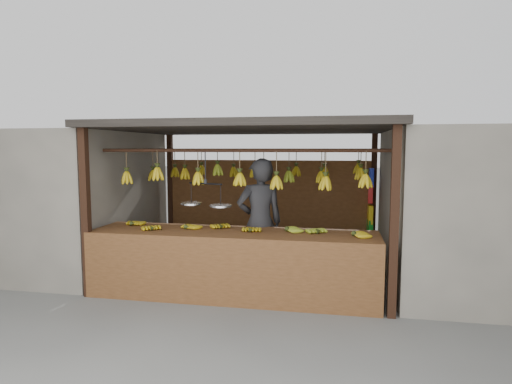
# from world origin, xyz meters

# --- Properties ---
(ground) EXTENTS (80.00, 80.00, 0.00)m
(ground) POSITION_xyz_m (0.00, 0.00, 0.00)
(ground) COLOR #5B5B57
(stall) EXTENTS (4.30, 3.30, 2.40)m
(stall) POSITION_xyz_m (0.00, 0.33, 1.97)
(stall) COLOR black
(stall) RESTS_ON ground
(neighbor_left) EXTENTS (3.00, 3.00, 2.30)m
(neighbor_left) POSITION_xyz_m (-3.60, 0.00, 1.15)
(neighbor_left) COLOR slate
(neighbor_left) RESTS_ON ground
(neighbor_right) EXTENTS (3.00, 3.00, 2.30)m
(neighbor_right) POSITION_xyz_m (3.60, 0.00, 1.15)
(neighbor_right) COLOR slate
(neighbor_right) RESTS_ON ground
(counter) EXTENTS (3.92, 0.89, 0.96)m
(counter) POSITION_xyz_m (-0.05, -1.24, 0.72)
(counter) COLOR brown
(counter) RESTS_ON ground
(hanging_bananas) EXTENTS (3.57, 2.22, 0.39)m
(hanging_bananas) POSITION_xyz_m (0.00, -0.01, 1.61)
(hanging_bananas) COLOR #BC9C14
(hanging_bananas) RESTS_ON ground
(balance_scale) EXTENTS (0.77, 0.44, 0.77)m
(balance_scale) POSITION_xyz_m (-0.47, -1.00, 1.28)
(balance_scale) COLOR black
(balance_scale) RESTS_ON ground
(vendor) EXTENTS (0.81, 0.70, 1.88)m
(vendor) POSITION_xyz_m (0.23, -0.60, 0.94)
(vendor) COLOR #262628
(vendor) RESTS_ON ground
(bag_bundles) EXTENTS (0.08, 0.26, 1.29)m
(bag_bundles) POSITION_xyz_m (1.94, 1.35, 1.02)
(bag_bundles) COLOR #1426BF
(bag_bundles) RESTS_ON ground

